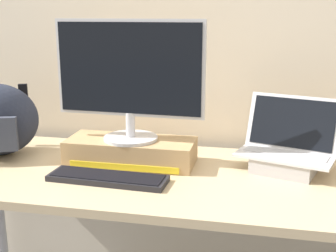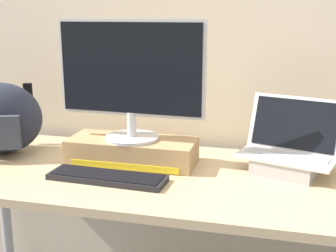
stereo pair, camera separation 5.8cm
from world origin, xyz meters
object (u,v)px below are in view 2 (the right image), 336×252
(open_laptop, at_px, (288,157))
(messenger_backpack, at_px, (1,119))
(toner_box_yellow, at_px, (132,151))
(external_keyboard, at_px, (107,177))
(desktop_monitor, at_px, (131,77))

(open_laptop, bearing_deg, messenger_backpack, -159.68)
(toner_box_yellow, xyz_separation_m, external_keyboard, (-0.02, -0.21, -0.04))
(external_keyboard, height_order, messenger_backpack, messenger_backpack)
(desktop_monitor, height_order, open_laptop, desktop_monitor)
(desktop_monitor, relative_size, messenger_backpack, 1.50)
(external_keyboard, distance_m, messenger_backpack, 0.59)
(toner_box_yellow, distance_m, external_keyboard, 0.21)
(desktop_monitor, relative_size, external_keyboard, 1.35)
(toner_box_yellow, distance_m, open_laptop, 0.60)
(desktop_monitor, distance_m, open_laptop, 0.66)
(open_laptop, relative_size, messenger_backpack, 1.02)
(external_keyboard, xyz_separation_m, messenger_backpack, (-0.54, 0.19, 0.14))
(desktop_monitor, relative_size, open_laptop, 1.47)
(desktop_monitor, bearing_deg, toner_box_yellow, 89.14)
(toner_box_yellow, height_order, external_keyboard, toner_box_yellow)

